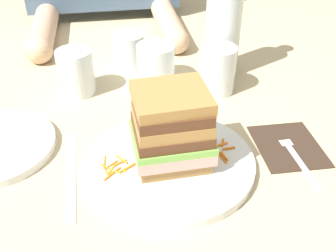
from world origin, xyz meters
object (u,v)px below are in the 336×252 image
main_plate (171,162)px  fork (295,153)px  juice_glass (217,72)px  empty_tumbler_1 (156,64)px  knife (71,176)px  empty_tumbler_0 (76,72)px  sandwich (171,128)px  napkin_dark (288,146)px  empty_tumbler_2 (128,50)px  water_bottle (224,16)px

main_plate → fork: bearing=-1.5°
juice_glass → empty_tumbler_1: juice_glass is taller
fork → juice_glass: 0.23m
knife → empty_tumbler_0: (0.01, 0.25, 0.04)m
sandwich → knife: size_ratio=0.59×
sandwich → empty_tumbler_1: (0.01, 0.27, -0.03)m
empty_tumbler_1 → main_plate: bearing=-93.1°
knife → empty_tumbler_0: 0.25m
napkin_dark → empty_tumbler_0: bearing=145.6°
juice_glass → empty_tumbler_2: size_ratio=1.32×
empty_tumbler_1 → water_bottle: bearing=7.0°
knife → juice_glass: 0.35m
fork → water_bottle: (-0.04, 0.29, 0.12)m
sandwich → water_bottle: 0.33m
juice_glass → empty_tumbler_0: juice_glass is taller
napkin_dark → juice_glass: 0.21m
empty_tumbler_0 → empty_tumbler_2: 0.15m
knife → empty_tumbler_2: 0.38m
napkin_dark → water_bottle: water_bottle is taller
main_plate → napkin_dark: (0.20, 0.02, -0.01)m
fork → empty_tumbler_2: 0.43m
empty_tumbler_2 → sandwich: bearing=-84.5°
sandwich → fork: bearing=-1.6°
knife → juice_glass: bearing=37.2°
main_plate → empty_tumbler_0: (-0.14, 0.25, 0.04)m
knife → empty_tumbler_2: size_ratio=2.85×
sandwich → empty_tumbler_2: sandwich is taller
empty_tumbler_1 → empty_tumbler_2: bearing=119.4°
sandwich → empty_tumbler_0: bearing=119.9°
fork → water_bottle: bearing=98.3°
main_plate → fork: 0.20m
main_plate → empty_tumbler_2: 0.36m
sandwich → empty_tumbler_1: bearing=86.9°
knife → empty_tumbler_1: bearing=58.4°
sandwich → empty_tumbler_2: (-0.03, 0.36, -0.04)m
empty_tumbler_2 → empty_tumbler_0: bearing=-135.7°
sandwich → empty_tumbler_0: size_ratio=1.33×
fork → empty_tumbler_1: empty_tumbler_1 is taller
sandwich → juice_glass: bearing=58.9°
sandwich → empty_tumbler_0: 0.29m
main_plate → empty_tumbler_0: size_ratio=2.87×
knife → empty_tumbler_0: empty_tumbler_0 is taller
water_bottle → empty_tumbler_0: bearing=-173.0°
juice_glass → water_bottle: water_bottle is taller
empty_tumbler_1 → empty_tumbler_2: 0.10m
water_bottle → empty_tumbler_2: water_bottle is taller
main_plate → juice_glass: size_ratio=2.75×
main_plate → empty_tumbler_2: (-0.03, 0.36, 0.03)m
fork → water_bottle: water_bottle is taller
juice_glass → napkin_dark: bearing=-70.5°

